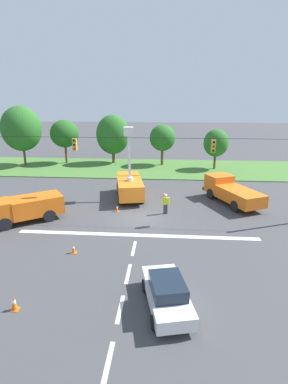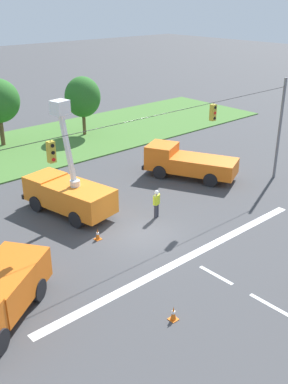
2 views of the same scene
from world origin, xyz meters
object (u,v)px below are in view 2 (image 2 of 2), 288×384
(tree_far_east, at_px, (83,97))
(traffic_cone_mid_left, at_px, (98,234))
(utility_truck_bucket_lift, at_px, (68,192))
(road_worker, at_px, (156,202))
(utility_truck_support_near, at_px, (187,162))
(traffic_cone_foreground_left, at_px, (109,191))
(traffic_cone_mid_right, at_px, (173,313))

(tree_far_east, xyz_separation_m, traffic_cone_mid_left, (-10.88, -17.02, -3.34))
(tree_far_east, distance_m, utility_truck_bucket_lift, 16.86)
(road_worker, bearing_deg, traffic_cone_mid_left, 177.81)
(utility_truck_support_near, relative_size, traffic_cone_mid_left, 10.78)
(utility_truck_bucket_lift, height_order, traffic_cone_foreground_left, utility_truck_bucket_lift)
(utility_truck_bucket_lift, distance_m, traffic_cone_mid_right, 11.56)
(tree_far_east, bearing_deg, traffic_cone_mid_right, -117.03)
(tree_far_east, height_order, traffic_cone_foreground_left, tree_far_east)
(utility_truck_bucket_lift, bearing_deg, traffic_cone_mid_left, -99.68)
(utility_truck_support_near, xyz_separation_m, traffic_cone_foreground_left, (-6.27, 1.15, -0.87))
(tree_far_east, height_order, traffic_cone_mid_right, tree_far_east)
(road_worker, height_order, traffic_cone_mid_left, road_worker)
(road_worker, xyz_separation_m, traffic_cone_mid_left, (-4.24, 0.16, -0.68))
(utility_truck_bucket_lift, xyz_separation_m, traffic_cone_mid_right, (-2.26, -11.28, -1.06))
(tree_far_east, relative_size, utility_truck_bucket_lift, 0.80)
(utility_truck_support_near, relative_size, traffic_cone_mid_right, 10.80)
(road_worker, bearing_deg, traffic_cone_foreground_left, 91.91)
(utility_truck_bucket_lift, bearing_deg, traffic_cone_mid_right, -101.32)
(utility_truck_bucket_lift, height_order, traffic_cone_mid_right, utility_truck_bucket_lift)
(utility_truck_bucket_lift, relative_size, traffic_cone_foreground_left, 11.69)
(utility_truck_bucket_lift, bearing_deg, road_worker, -47.96)
(road_worker, bearing_deg, tree_far_east, 68.86)
(tree_far_east, distance_m, traffic_cone_mid_right, 27.69)
(utility_truck_support_near, bearing_deg, road_worker, -151.40)
(tree_far_east, xyz_separation_m, utility_truck_bucket_lift, (-10.23, -13.20, -2.28))
(road_worker, bearing_deg, utility_truck_support_near, 28.60)
(tree_far_east, distance_m, road_worker, 18.61)
(tree_far_east, height_order, utility_truck_support_near, tree_far_east)
(utility_truck_bucket_lift, distance_m, road_worker, 5.37)
(utility_truck_bucket_lift, xyz_separation_m, utility_truck_support_near, (9.71, -0.64, -0.23))
(utility_truck_bucket_lift, distance_m, traffic_cone_foreground_left, 3.64)
(utility_truck_support_near, distance_m, traffic_cone_mid_right, 16.04)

